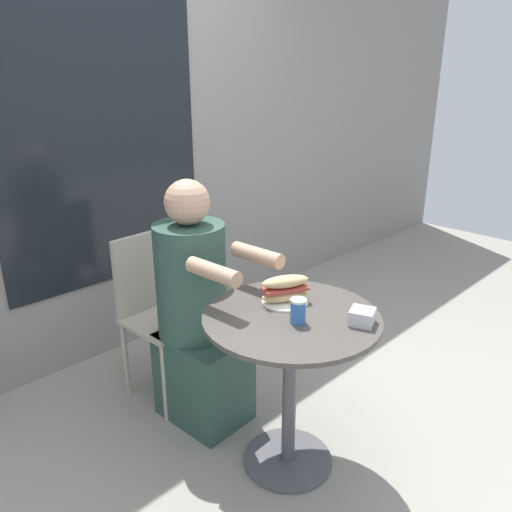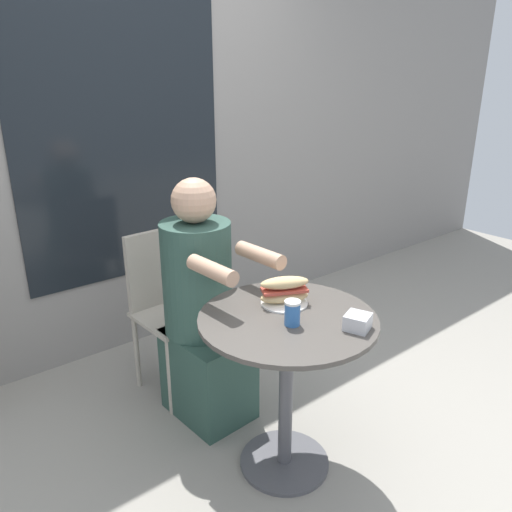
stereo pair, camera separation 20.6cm
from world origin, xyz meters
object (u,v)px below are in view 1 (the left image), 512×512
at_px(diner_chair, 155,300).
at_px(drink_cup, 298,311).
at_px(seated_diner, 197,320).
at_px(cafe_table, 290,357).
at_px(sandwich_on_plate, 285,290).

xyz_separation_m(diner_chair, drink_cup, (0.03, -0.95, 0.26)).
bearing_deg(seated_diner, drink_cup, 89.02).
height_order(cafe_table, diner_chair, diner_chair).
distance_m(cafe_table, drink_cup, 0.25).
relative_size(cafe_table, seated_diner, 0.61).
relative_size(cafe_table, diner_chair, 0.84).
bearing_deg(seated_diner, diner_chair, -92.09).
height_order(diner_chair, drink_cup, diner_chair).
bearing_deg(drink_cup, cafe_table, 61.54).
distance_m(seated_diner, sandwich_on_plate, 0.53).
bearing_deg(sandwich_on_plate, diner_chair, 99.44).
relative_size(sandwich_on_plate, drink_cup, 2.18).
bearing_deg(drink_cup, sandwich_on_plate, 57.42).
bearing_deg(cafe_table, sandwich_on_plate, 55.05).
distance_m(seated_diner, drink_cup, 0.65).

